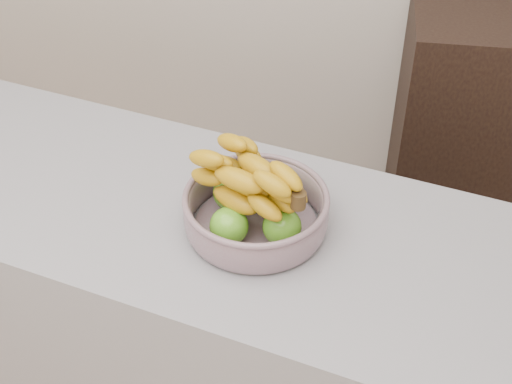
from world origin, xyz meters
TOP-DOWN VIEW (x-y plane):
  - counter at (0.00, 0.69)m, footprint 2.00×0.60m
  - cabinet at (0.65, 1.78)m, footprint 0.64×0.56m
  - fruit_bowl at (0.28, 0.69)m, footprint 0.31×0.31m

SIDE VIEW (x-z plane):
  - counter at x=0.00m, z-range 0.00..0.90m
  - cabinet at x=0.65m, z-range 0.00..0.99m
  - fruit_bowl at x=0.28m, z-range 0.87..1.06m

